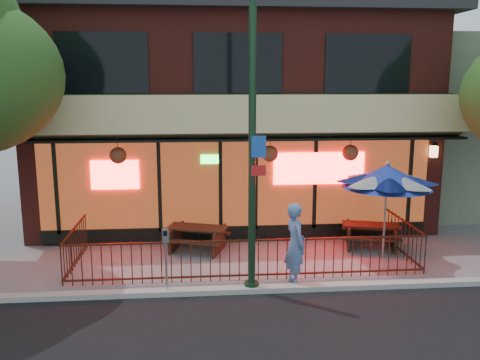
{
  "coord_description": "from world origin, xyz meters",
  "views": [
    {
      "loc": [
        -1.16,
        -10.83,
        4.5
      ],
      "look_at": [
        -0.05,
        2.0,
        2.01
      ],
      "focal_mm": 38.0,
      "sensor_mm": 36.0,
      "label": 1
    }
  ],
  "objects_px": {
    "parking_meter_near": "(166,250)",
    "pedestrian": "(295,244)",
    "picnic_table_left": "(198,235)",
    "patio_umbrella": "(387,176)",
    "picnic_table_right": "(371,232)",
    "street_light": "(252,148)"
  },
  "relations": [
    {
      "from": "picnic_table_right",
      "to": "patio_umbrella",
      "type": "xyz_separation_m",
      "value": [
        -0.0,
        -0.95,
        1.75
      ]
    },
    {
      "from": "patio_umbrella",
      "to": "pedestrian",
      "type": "relative_size",
      "value": 1.35
    },
    {
      "from": "picnic_table_left",
      "to": "picnic_table_right",
      "type": "xyz_separation_m",
      "value": [
        4.77,
        -0.14,
        -0.01
      ]
    },
    {
      "from": "picnic_table_left",
      "to": "parking_meter_near",
      "type": "height_order",
      "value": "parking_meter_near"
    },
    {
      "from": "patio_umbrella",
      "to": "parking_meter_near",
      "type": "xyz_separation_m",
      "value": [
        -5.44,
        -1.71,
        -1.2
      ]
    },
    {
      "from": "parking_meter_near",
      "to": "pedestrian",
      "type": "bearing_deg",
      "value": 5.12
    },
    {
      "from": "street_light",
      "to": "picnic_table_left",
      "type": "relative_size",
      "value": 3.74
    },
    {
      "from": "picnic_table_right",
      "to": "patio_umbrella",
      "type": "relative_size",
      "value": 0.7
    },
    {
      "from": "picnic_table_left",
      "to": "parking_meter_near",
      "type": "distance_m",
      "value": 2.93
    },
    {
      "from": "street_light",
      "to": "pedestrian",
      "type": "relative_size",
      "value": 3.7
    },
    {
      "from": "pedestrian",
      "to": "street_light",
      "type": "bearing_deg",
      "value": 91.24
    },
    {
      "from": "picnic_table_left",
      "to": "pedestrian",
      "type": "xyz_separation_m",
      "value": [
        2.17,
        -2.55,
        0.5
      ]
    },
    {
      "from": "picnic_table_left",
      "to": "patio_umbrella",
      "type": "xyz_separation_m",
      "value": [
        4.77,
        -1.09,
        1.74
      ]
    },
    {
      "from": "picnic_table_right",
      "to": "pedestrian",
      "type": "xyz_separation_m",
      "value": [
        -2.59,
        -2.41,
        0.51
      ]
    },
    {
      "from": "picnic_table_left",
      "to": "patio_umbrella",
      "type": "bearing_deg",
      "value": -12.84
    },
    {
      "from": "pedestrian",
      "to": "patio_umbrella",
      "type": "bearing_deg",
      "value": -73.83
    },
    {
      "from": "street_light",
      "to": "pedestrian",
      "type": "bearing_deg",
      "value": 14.41
    },
    {
      "from": "picnic_table_left",
      "to": "picnic_table_right",
      "type": "height_order",
      "value": "picnic_table_left"
    },
    {
      "from": "parking_meter_near",
      "to": "patio_umbrella",
      "type": "bearing_deg",
      "value": 17.47
    },
    {
      "from": "pedestrian",
      "to": "parking_meter_near",
      "type": "bearing_deg",
      "value": 81.94
    },
    {
      "from": "patio_umbrella",
      "to": "parking_meter_near",
      "type": "distance_m",
      "value": 5.83
    },
    {
      "from": "picnic_table_right",
      "to": "parking_meter_near",
      "type": "xyz_separation_m",
      "value": [
        -5.44,
        -2.66,
        0.55
      ]
    }
  ]
}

